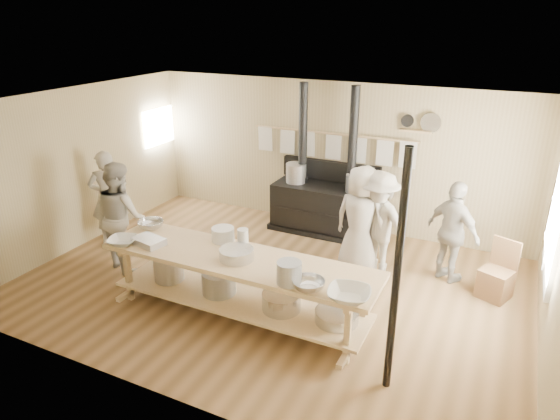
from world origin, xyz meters
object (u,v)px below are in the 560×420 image
Objects in this scene: prep_table at (238,280)px; cook_left at (121,216)px; stove at (324,204)px; roasting_pan at (149,241)px; cook_far_left at (108,198)px; cook_center at (360,220)px; cook_by_window at (378,224)px; chair at (496,281)px; cook_right at (453,232)px.

cook_left is (-2.27, 0.44, 0.32)m from prep_table.
stove reaches higher than roasting_pan.
cook_center reaches higher than cook_far_left.
cook_far_left is 2.15m from roasting_pan.
cook_center is 0.26m from cook_by_window.
cook_by_window is at bearing 39.43° from roasting_pan.
cook_far_left is 0.93m from cook_left.
roasting_pan is (-4.17, -2.13, 0.65)m from chair.
roasting_pan is at bearing 51.22° from cook_center.
cook_left is 3.82m from cook_by_window.
cook_by_window is at bearing -155.54° from chair.
prep_table is 2.24× the size of cook_by_window.
cook_right is at bearing 33.75° from roasting_pan.
cook_left is at bearing -131.40° from stove.
cook_center is at bearing -134.49° from cook_left.
chair is (2.95, -1.07, -0.28)m from stove.
prep_table is 3.15m from cook_right.
prep_table is 3.55m from chair.
roasting_pan is at bearing -110.95° from stove.
chair is at bearing -19.96° from stove.
cook_far_left is 1.97× the size of chair.
chair is 2.02× the size of roasting_pan.
cook_right is 4.23m from roasting_pan.
prep_table is 2.27m from cook_by_window.
stove is at bearing 174.62° from cook_far_left.
roasting_pan is at bearing -171.31° from prep_table.
prep_table is 2.18× the size of cook_center.
roasting_pan reaches higher than chair.
cook_left is 1.22m from roasting_pan.
roasting_pan is (-1.22, -0.19, 0.38)m from prep_table.
prep_table is at bearing -124.93° from chair.
prep_table is 2.38× the size of cook_right.
cook_by_window reaches higher than prep_table.
cook_far_left is 6.09m from chair.
cook_by_window is at bearing -171.74° from cook_center.
cook_center is 2.03m from chair.
prep_table is 2.21× the size of cook_far_left.
stove is 0.72× the size of prep_table.
cook_far_left is 4.14m from cook_center.
cook_far_left reaches higher than roasting_pan.
stove is 1.60× the size of cook_far_left.
chair is at bearing -169.00° from cook_center.
cook_right is at bearing 43.36° from prep_table.
cook_right is (2.29, -0.86, 0.24)m from stove.
roasting_pan is at bearing 171.27° from cook_left.
cook_right is 0.94× the size of cook_by_window.
roasting_pan is (-1.23, -3.20, 0.37)m from stove.
prep_table is 8.78× the size of roasting_pan.
cook_center reaches higher than cook_right.
cook_by_window reaches higher than roasting_pan.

